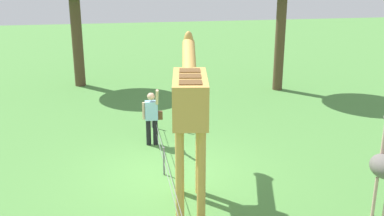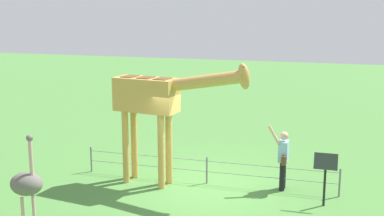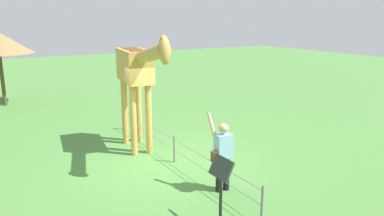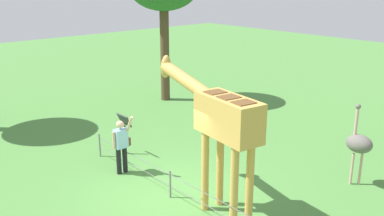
# 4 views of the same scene
# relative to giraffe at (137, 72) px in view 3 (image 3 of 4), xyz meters

# --- Properties ---
(ground_plane) EXTENTS (60.00, 60.00, 0.00)m
(ground_plane) POSITION_rel_giraffe_xyz_m (1.27, 0.25, -2.32)
(ground_plane) COLOR #4C843D
(giraffe) EXTENTS (3.81, 1.04, 3.47)m
(giraffe) POSITION_rel_giraffe_xyz_m (0.00, 0.00, 0.00)
(giraffe) COLOR gold
(giraffe) RESTS_ON ground_plane
(visitor) EXTENTS (0.55, 0.58, 1.77)m
(visitor) POSITION_rel_giraffe_xyz_m (3.31, 0.56, -1.41)
(visitor) COLOR black
(visitor) RESTS_ON ground_plane
(info_sign) EXTENTS (0.56, 0.21, 1.32)m
(info_sign) POSITION_rel_giraffe_xyz_m (4.41, -0.26, -1.37)
(info_sign) COLOR black
(info_sign) RESTS_ON ground_plane
(wire_fence) EXTENTS (7.05, 0.05, 0.75)m
(wire_fence) POSITION_rel_giraffe_xyz_m (1.27, 0.45, -1.91)
(wire_fence) COLOR slate
(wire_fence) RESTS_ON ground_plane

